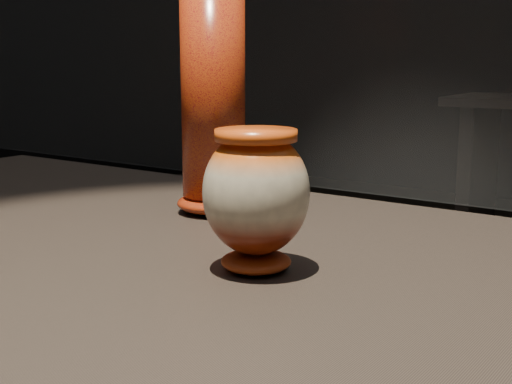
% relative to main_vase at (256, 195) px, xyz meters
% --- Properties ---
extents(main_vase, '(0.14, 0.14, 0.16)m').
position_rel_main_vase_xyz_m(main_vase, '(0.00, 0.00, 0.00)').
color(main_vase, maroon).
rests_on(main_vase, display_plinth).
extents(tall_vase, '(0.13, 0.13, 0.37)m').
position_rel_main_vase_xyz_m(tall_vase, '(-0.23, 0.21, 0.09)').
color(tall_vase, '#B2430B').
rests_on(tall_vase, display_plinth).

